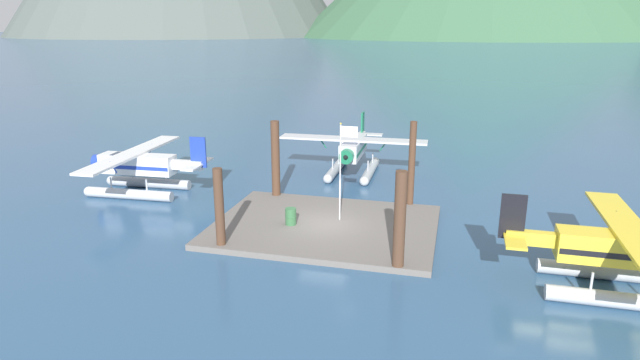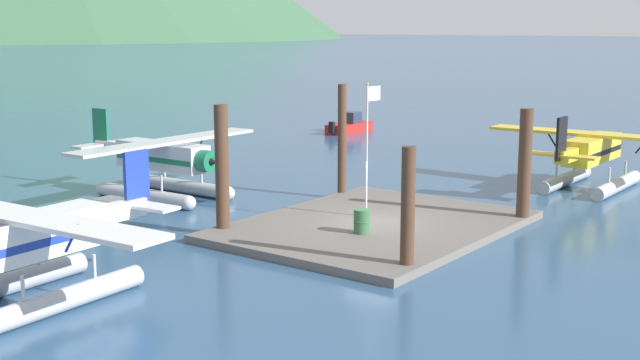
{
  "view_description": "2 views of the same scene",
  "coord_description": "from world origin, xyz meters",
  "px_view_note": "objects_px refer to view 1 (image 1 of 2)",
  "views": [
    {
      "loc": [
        6.37,
        -25.7,
        10.43
      ],
      "look_at": [
        -0.53,
        1.0,
        2.38
      ],
      "focal_mm": 30.05,
      "sensor_mm": 36.0,
      "label": 1
    },
    {
      "loc": [
        -26.07,
        -16.8,
        7.73
      ],
      "look_at": [
        -0.35,
        2.36,
        1.74
      ],
      "focal_mm": 46.47,
      "sensor_mm": 36.0,
      "label": 2
    }
  ],
  "objects_px": {
    "fuel_drum": "(291,216)",
    "seaplane_white_port_fwd": "(138,169)",
    "flagpole": "(343,160)",
    "seaplane_yellow_stbd_aft": "(621,257)",
    "seaplane_silver_bow_centre": "(353,153)"
  },
  "relations": [
    {
      "from": "fuel_drum",
      "to": "seaplane_silver_bow_centre",
      "type": "relative_size",
      "value": 0.08
    },
    {
      "from": "seaplane_yellow_stbd_aft",
      "to": "flagpole",
      "type": "bearing_deg",
      "value": 159.02
    },
    {
      "from": "flagpole",
      "to": "seaplane_white_port_fwd",
      "type": "distance_m",
      "value": 14.11
    },
    {
      "from": "seaplane_silver_bow_centre",
      "to": "seaplane_yellow_stbd_aft",
      "type": "distance_m",
      "value": 20.24
    },
    {
      "from": "flagpole",
      "to": "seaplane_silver_bow_centre",
      "type": "relative_size",
      "value": 0.51
    },
    {
      "from": "seaplane_silver_bow_centre",
      "to": "seaplane_yellow_stbd_aft",
      "type": "bearing_deg",
      "value": -47.42
    },
    {
      "from": "seaplane_silver_bow_centre",
      "to": "seaplane_white_port_fwd",
      "type": "relative_size",
      "value": 1.0
    },
    {
      "from": "flagpole",
      "to": "seaplane_silver_bow_centre",
      "type": "bearing_deg",
      "value": 97.89
    },
    {
      "from": "fuel_drum",
      "to": "seaplane_yellow_stbd_aft",
      "type": "xyz_separation_m",
      "value": [
        14.75,
        -3.36,
        0.84
      ]
    },
    {
      "from": "fuel_drum",
      "to": "seaplane_white_port_fwd",
      "type": "xyz_separation_m",
      "value": [
        -11.3,
        3.63,
        0.84
      ]
    },
    {
      "from": "flagpole",
      "to": "seaplane_white_port_fwd",
      "type": "relative_size",
      "value": 0.5
    },
    {
      "from": "fuel_drum",
      "to": "seaplane_yellow_stbd_aft",
      "type": "relative_size",
      "value": 0.08
    },
    {
      "from": "fuel_drum",
      "to": "flagpole",
      "type": "bearing_deg",
      "value": 28.64
    },
    {
      "from": "flagpole",
      "to": "seaplane_yellow_stbd_aft",
      "type": "relative_size",
      "value": 0.51
    },
    {
      "from": "fuel_drum",
      "to": "seaplane_yellow_stbd_aft",
      "type": "bearing_deg",
      "value": -12.84
    }
  ]
}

